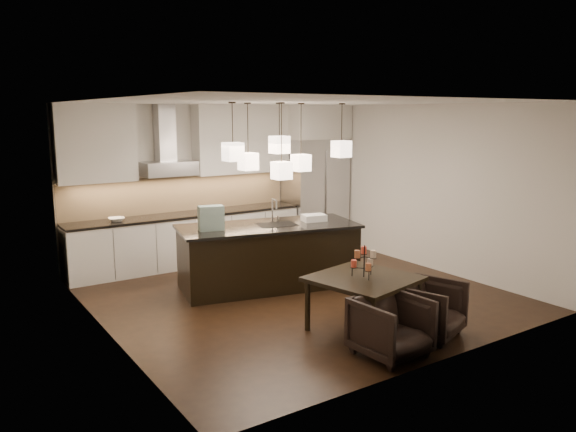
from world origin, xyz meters
TOP-DOWN VIEW (x-y plane):
  - floor at (0.00, 0.00)m, footprint 5.50×5.50m
  - ceiling at (0.00, 0.00)m, footprint 5.50×5.50m
  - wall_back at (0.00, 2.76)m, footprint 5.50×0.02m
  - wall_front at (0.00, -2.76)m, footprint 5.50×0.02m
  - wall_left at (-2.76, 0.00)m, footprint 0.02×5.50m
  - wall_right at (2.76, 0.00)m, footprint 0.02×5.50m
  - refrigerator at (2.10, 2.38)m, footprint 1.20×0.72m
  - fridge_panel at (2.10, 2.38)m, footprint 1.26×0.72m
  - lower_cabinets at (-0.62, 2.43)m, footprint 4.21×0.62m
  - countertop at (-0.62, 2.43)m, footprint 4.21×0.66m
  - backsplash at (-0.62, 2.73)m, footprint 4.21×0.02m
  - upper_cab_left at (-2.10, 2.57)m, footprint 1.25×0.35m
  - upper_cab_right at (0.55, 2.57)m, footprint 1.85×0.35m
  - hood_canopy at (-0.93, 2.48)m, footprint 0.90×0.52m
  - hood_chimney at (-0.93, 2.59)m, footprint 0.30×0.28m
  - fruit_bowl at (-1.88, 2.38)m, footprint 0.29×0.29m
  - island_body at (-0.12, 0.56)m, footprint 2.80×1.61m
  - island_top at (-0.12, 0.56)m, footprint 2.90×1.71m
  - faucet at (0.00, 0.64)m, footprint 0.16×0.27m
  - tote_bag at (-1.01, 0.69)m, footprint 0.39×0.26m
  - food_container at (0.64, 0.43)m, footprint 0.41×0.33m
  - dining_table at (-0.09, -1.60)m, footprint 1.34×1.34m
  - candelabra at (-0.09, -1.60)m, footprint 0.39×0.39m
  - candle_a at (0.03, -1.58)m, footprint 0.08×0.08m
  - candle_b at (-0.17, -1.51)m, footprint 0.08×0.08m
  - candle_c at (-0.13, -1.72)m, footprint 0.08×0.08m
  - candle_d at (-0.01, -1.50)m, footprint 0.08×0.08m
  - candle_e at (-0.21, -1.61)m, footprint 0.08×0.08m
  - candle_f at (-0.05, -1.71)m, footprint 0.08×0.08m
  - armchair_left at (-0.34, -2.35)m, footprint 0.76×0.78m
  - armchair_right at (0.45, -2.18)m, footprint 0.92×0.93m
  - pendant_a at (-0.78, 0.43)m, footprint 0.24×0.24m
  - pendant_b at (-0.31, 0.82)m, footprint 0.24×0.24m
  - pendant_c at (0.05, 0.51)m, footprint 0.24×0.24m
  - pendant_d at (0.51, 0.61)m, footprint 0.24×0.24m
  - pendant_e at (1.12, 0.36)m, footprint 0.24×0.24m
  - pendant_f at (-0.01, 0.36)m, footprint 0.24×0.24m

SIDE VIEW (x-z plane):
  - floor at x=0.00m, z-range -0.02..0.00m
  - armchair_right at x=0.45m, z-range 0.00..0.67m
  - armchair_left at x=-0.34m, z-range 0.00..0.67m
  - dining_table at x=-0.09m, z-range 0.00..0.68m
  - lower_cabinets at x=-0.62m, z-range 0.00..0.88m
  - island_body at x=-0.12m, z-range 0.00..0.93m
  - candle_a at x=0.03m, z-range 0.79..0.88m
  - candle_b at x=-0.17m, z-range 0.79..0.88m
  - candle_c at x=-0.13m, z-range 0.79..0.88m
  - candelabra at x=-0.09m, z-range 0.68..1.08m
  - countertop at x=-0.62m, z-range 0.88..0.92m
  - island_top at x=-0.12m, z-range 0.93..0.97m
  - fruit_bowl at x=-1.88m, z-range 0.92..0.98m
  - candle_d at x=-0.01m, z-range 0.94..1.03m
  - candle_e at x=-0.21m, z-range 0.94..1.03m
  - candle_f at x=-0.05m, z-range 0.94..1.03m
  - food_container at x=0.64m, z-range 0.97..1.07m
  - refrigerator at x=2.10m, z-range 0.00..2.15m
  - tote_bag at x=-1.01m, z-range 0.97..1.33m
  - faucet at x=0.00m, z-range 0.97..1.37m
  - backsplash at x=-0.62m, z-range 0.92..1.55m
  - wall_back at x=0.00m, z-range 0.00..2.80m
  - wall_front at x=0.00m, z-range 0.00..2.80m
  - wall_left at x=-2.76m, z-range 0.00..2.80m
  - wall_right at x=2.76m, z-range 0.00..2.80m
  - hood_canopy at x=-0.93m, z-range 1.60..1.84m
  - pendant_f at x=-0.01m, z-range 1.68..1.94m
  - pendant_d at x=0.51m, z-range 1.75..2.01m
  - pendant_b at x=-0.31m, z-range 1.79..2.05m
  - pendant_e at x=1.12m, z-range 1.96..2.22m
  - pendant_a at x=-0.78m, z-range 1.98..2.24m
  - upper_cab_left at x=-2.10m, z-range 1.55..2.80m
  - upper_cab_right at x=0.55m, z-range 1.55..2.80m
  - pendant_c at x=0.05m, z-range 2.05..2.31m
  - hood_chimney at x=-0.93m, z-range 1.84..2.80m
  - fridge_panel at x=2.10m, z-range 2.15..2.80m
  - ceiling at x=0.00m, z-range 2.80..2.82m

